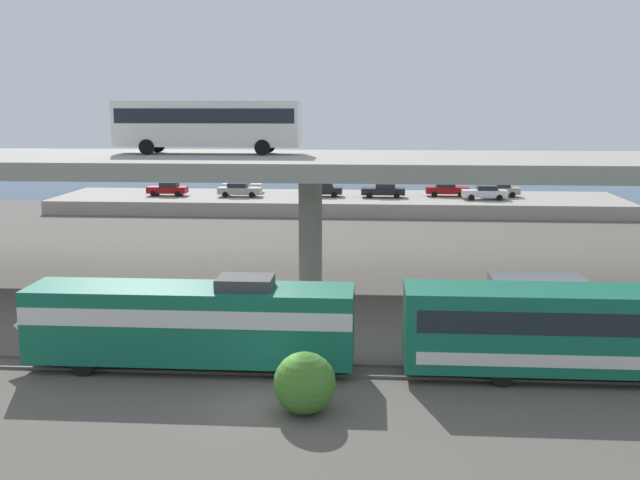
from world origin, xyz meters
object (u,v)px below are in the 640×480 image
object	(u,v)px
transit_bus_on_overpass	(208,122)
parked_car_2	(485,192)
parked_car_5	(168,189)
parked_car_6	(239,190)
parked_car_1	(242,186)
parked_car_3	(322,189)
train_locomotive	(175,320)
parked_car_4	(383,190)
service_truck_west	(554,304)
parked_car_7	(447,189)
parked_car_0	(499,190)

from	to	relation	value
transit_bus_on_overpass	parked_car_2	size ratio (longest dim) A/B	2.57
transit_bus_on_overpass	parked_car_2	distance (m)	39.68
parked_car_5	parked_car_6	xyz separation A→B (m)	(7.98, -0.22, 0.00)
parked_car_1	parked_car_3	distance (m)	9.89
train_locomotive	parked_car_4	world-z (taller)	train_locomotive
transit_bus_on_overpass	parked_car_5	distance (m)	35.60
service_truck_west	parked_car_7	world-z (taller)	service_truck_west
parked_car_0	parked_car_6	size ratio (longest dim) A/B	0.96
train_locomotive	service_truck_west	bearing A→B (deg)	-161.16
transit_bus_on_overpass	parked_car_1	size ratio (longest dim) A/B	2.68
parked_car_1	parked_car_5	distance (m)	8.46
parked_car_0	parked_car_3	distance (m)	19.12
parked_car_4	parked_car_6	world-z (taller)	same
service_truck_west	parked_car_5	size ratio (longest dim) A/B	1.58
parked_car_7	service_truck_west	bearing A→B (deg)	-88.53
parked_car_1	parked_car_5	xyz separation A→B (m)	(-7.58, -3.76, -0.00)
train_locomotive	parked_car_2	size ratio (longest dim) A/B	3.26
parked_car_0	parked_car_2	bearing A→B (deg)	55.21
parked_car_4	parked_car_6	distance (m)	15.60
train_locomotive	parked_car_6	bearing A→B (deg)	-83.16
service_truck_west	parked_car_1	xyz separation A→B (m)	(-24.08, 47.78, 0.56)
parked_car_1	parked_car_5	bearing A→B (deg)	-153.64
transit_bus_on_overpass	parked_car_0	world-z (taller)	transit_bus_on_overpass
parked_car_7	parked_car_4	bearing A→B (deg)	-167.27
parked_car_0	parked_car_1	world-z (taller)	same
parked_car_7	parked_car_0	bearing A→B (deg)	-0.84
parked_car_6	parked_car_7	size ratio (longest dim) A/B	1.00
parked_car_4	parked_car_1	bearing A→B (deg)	-12.30
parked_car_6	parked_car_7	distance (m)	22.60
parked_car_3	parked_car_6	world-z (taller)	same
parked_car_3	parked_car_7	world-z (taller)	same
transit_bus_on_overpass	parked_car_7	size ratio (longest dim) A/B	2.57
parked_car_1	parked_car_4	xyz separation A→B (m)	(15.99, -3.48, 0.00)
transit_bus_on_overpass	parked_car_0	size ratio (longest dim) A/B	2.68
transit_bus_on_overpass	parked_car_0	xyz separation A→B (m)	(24.26, 34.35, -8.13)
service_truck_west	parked_car_7	distance (m)	45.88
parked_car_4	parked_car_6	size ratio (longest dim) A/B	1.00
service_truck_west	parked_car_0	bearing A→B (deg)	84.54
service_truck_west	parked_car_0	world-z (taller)	service_truck_west
parked_car_6	parked_car_7	bearing A→B (deg)	5.21
parked_car_2	parked_car_7	world-z (taller)	same
service_truck_west	parked_car_5	world-z (taller)	service_truck_west
parked_car_7	train_locomotive	bearing A→B (deg)	-107.67
parked_car_5	service_truck_west	bearing A→B (deg)	125.73
parked_car_1	parked_car_3	xyz separation A→B (m)	(9.38, -3.15, -0.00)
train_locomotive	parked_car_7	distance (m)	54.47
parked_car_0	parked_car_1	size ratio (longest dim) A/B	1.00
parked_car_1	parked_car_2	size ratio (longest dim) A/B	0.96
parked_car_2	parked_car_5	world-z (taller)	same
train_locomotive	parked_car_2	distance (m)	53.20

